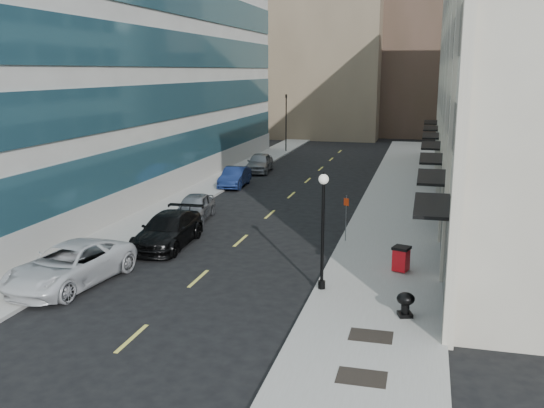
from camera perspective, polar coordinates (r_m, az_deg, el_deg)
The scene contains 21 objects.
ground at distance 19.24m, azimuth -15.86°, elevation -14.51°, with size 160.00×160.00×0.00m, color black.
sidewalk_right at distance 35.74m, azimuth 11.52°, elevation -1.54°, with size 5.00×80.00×0.15m, color gray.
sidewalk_left at distance 38.93m, azimuth -9.50°, elevation -0.31°, with size 3.00×80.00×0.15m, color gray.
building_left at distance 48.60m, azimuth -17.04°, elevation 13.62°, with size 16.14×46.00×20.00m.
skyline_tan_near at distance 83.87m, azimuth 5.63°, elevation 16.14°, with size 14.00×18.00×28.00m, color #7B6A50.
skyline_brown at distance 87.09m, azimuth 14.32°, elevation 17.67°, with size 12.00×16.00×34.00m, color brown.
skyline_tan_far at distance 95.52m, azimuth 0.43°, elevation 13.94°, with size 12.00×14.00×22.00m, color #7B6A50.
skyline_stone at distance 81.19m, azimuth 21.26°, elevation 12.67°, with size 10.00×14.00×20.00m, color beige.
grate_mid at distance 17.85m, azimuth 8.44°, elevation -15.83°, with size 1.40×1.00×0.01m, color black.
grate_far at distance 20.36m, azimuth 9.30°, elevation -12.14°, with size 1.40×1.00×0.01m, color black.
road_centerline at distance 34.03m, azimuth -1.47°, elevation -2.11°, with size 0.15×68.20×0.01m.
traffic_signal at distance 64.40m, azimuth 1.34°, elevation 9.94°, with size 0.66×0.66×6.98m.
car_white_van at distance 26.02m, azimuth -18.49°, elevation -5.49°, with size 2.79×6.04×1.68m, color silver.
car_black_pickup at distance 30.50m, azimuth -9.77°, elevation -2.45°, with size 2.28×5.61×1.63m, color black.
car_silver_sedan at distance 35.61m, azimuth -7.32°, elevation -0.31°, with size 1.79×4.46×1.52m, color gray.
car_blue_sedan at distance 45.54m, azimuth -3.52°, elevation 2.54°, with size 1.56×4.47×1.47m, color navy.
car_grey_sedan at distance 52.11m, azimuth -1.18°, elevation 3.91°, with size 1.91×4.75×1.62m, color gray.
trash_bin at distance 26.54m, azimuth 12.06°, elevation -4.99°, with size 0.85×0.85×1.09m.
lamppost at distance 23.41m, azimuth 4.81°, elevation -1.60°, with size 0.39×0.39×4.69m.
sign_post at distance 30.48m, azimuth 6.99°, elevation -0.71°, with size 0.27×0.13×2.36m.
urn_planter at distance 21.87m, azimuth 12.46°, elevation -9.00°, with size 0.63×0.63×0.87m.
Camera 1 is at (9.01, -14.68, 8.58)m, focal length 40.00 mm.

